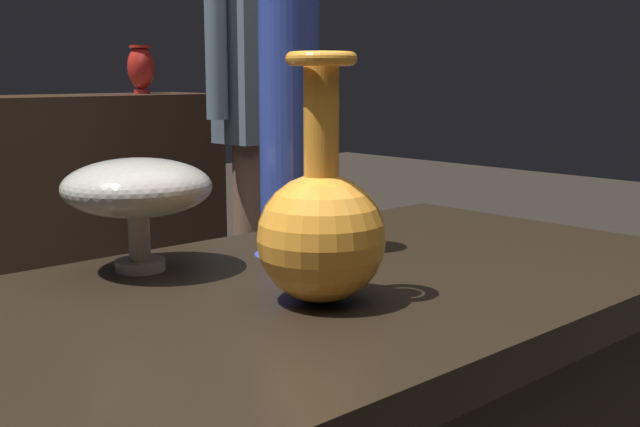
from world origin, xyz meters
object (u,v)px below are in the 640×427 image
object	(u,v)px
vase_tall_behind	(137,190)
shelf_vase_far_right	(141,68)
vase_centerpiece	(321,227)
vase_left_accent	(289,133)
visitor_near_right	(265,91)

from	to	relation	value
vase_tall_behind	shelf_vase_far_right	size ratio (longest dim) A/B	1.03
vase_centerpiece	vase_left_accent	size ratio (longest dim) A/B	0.78
vase_left_accent	visitor_near_right	distance (m)	1.50
vase_centerpiece	vase_left_accent	bearing A→B (deg)	57.63
vase_centerpiece	vase_tall_behind	world-z (taller)	vase_centerpiece
vase_tall_behind	vase_left_accent	size ratio (longest dim) A/B	0.54
vase_left_accent	vase_tall_behind	bearing A→B (deg)	164.26
vase_left_accent	visitor_near_right	world-z (taller)	visitor_near_right
shelf_vase_far_right	visitor_near_right	xyz separation A→B (m)	(-0.05, -0.89, -0.08)
visitor_near_right	vase_tall_behind	bearing A→B (deg)	42.96
vase_centerpiece	shelf_vase_far_right	world-z (taller)	shelf_vase_far_right
vase_left_accent	vase_centerpiece	bearing A→B (deg)	-122.37
shelf_vase_far_right	visitor_near_right	bearing A→B (deg)	-93.25
vase_left_accent	shelf_vase_far_right	xyz separation A→B (m)	(0.96, 2.08, 0.11)
vase_left_accent	shelf_vase_far_right	bearing A→B (deg)	65.19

